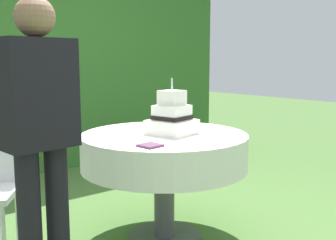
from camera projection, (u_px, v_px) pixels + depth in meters
The scene contains 9 objects.
ground_plane at pixel (164, 237), 3.00m from camera, with size 20.00×20.00×0.00m, color #476B33.
foliage_hedge at pixel (31, 58), 4.70m from camera, with size 5.32×0.46×2.61m, color #336628.
cake_table at pixel (164, 152), 2.91m from camera, with size 1.18×1.18×0.77m.
wedding_cake at pixel (172, 118), 2.86m from camera, with size 0.34×0.34×0.39m.
serving_plate_near at pixel (212, 130), 3.01m from camera, with size 0.14×0.14×0.01m, color white.
serving_plate_far at pixel (184, 145), 2.48m from camera, with size 0.10×0.10×0.01m, color white.
serving_plate_left at pixel (178, 125), 3.22m from camera, with size 0.11×0.11×0.01m, color white.
napkin_stack at pixel (150, 145), 2.46m from camera, with size 0.12×0.12×0.01m, color #603856.
standing_person at pixel (40, 132), 2.07m from camera, with size 0.38×0.24×1.60m.
Camera 1 is at (-1.77, -2.22, 1.30)m, focal length 43.69 mm.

